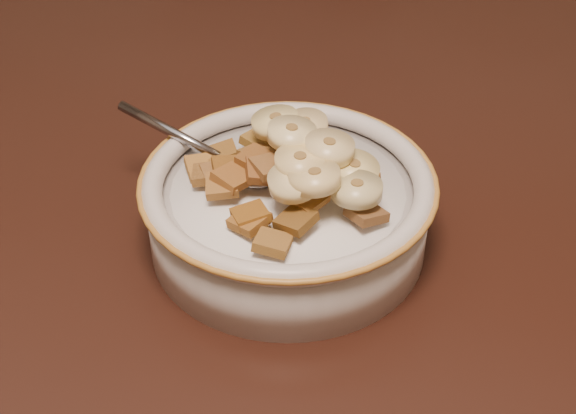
# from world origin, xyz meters

# --- Properties ---
(chair) EXTENTS (0.52, 0.52, 1.03)m
(chair) POSITION_xyz_m (0.06, 0.81, 0.51)
(chair) COLOR #3C2215
(chair) RESTS_ON floor
(cereal_bowl) EXTENTS (0.18, 0.18, 0.04)m
(cereal_bowl) POSITION_xyz_m (0.24, -0.03, 0.77)
(cereal_bowl) COLOR beige
(cereal_bowl) RESTS_ON table
(milk) EXTENTS (0.15, 0.15, 0.00)m
(milk) POSITION_xyz_m (0.24, -0.03, 0.79)
(milk) COLOR white
(milk) RESTS_ON cereal_bowl
(spoon) EXTENTS (0.05, 0.05, 0.01)m
(spoon) POSITION_xyz_m (0.22, -0.02, 0.80)
(spoon) COLOR gray
(spoon) RESTS_ON cereal_bowl
(cereal_square_0) EXTENTS (0.02, 0.02, 0.01)m
(cereal_square_0) POSITION_xyz_m (0.21, -0.05, 0.81)
(cereal_square_0) COLOR brown
(cereal_square_0) RESTS_ON milk
(cereal_square_1) EXTENTS (0.03, 0.03, 0.01)m
(cereal_square_1) POSITION_xyz_m (0.22, 0.01, 0.80)
(cereal_square_1) COLOR olive
(cereal_square_1) RESTS_ON milk
(cereal_square_2) EXTENTS (0.03, 0.03, 0.01)m
(cereal_square_2) POSITION_xyz_m (0.26, -0.07, 0.80)
(cereal_square_2) COLOR brown
(cereal_square_2) RESTS_ON milk
(cereal_square_3) EXTENTS (0.03, 0.03, 0.01)m
(cereal_square_3) POSITION_xyz_m (0.20, -0.03, 0.80)
(cereal_square_3) COLOR brown
(cereal_square_3) RESTS_ON milk
(cereal_square_4) EXTENTS (0.03, 0.03, 0.01)m
(cereal_square_4) POSITION_xyz_m (0.27, 0.00, 0.81)
(cereal_square_4) COLOR brown
(cereal_square_4) RESTS_ON milk
(cereal_square_5) EXTENTS (0.03, 0.03, 0.01)m
(cereal_square_5) POSITION_xyz_m (0.19, -0.02, 0.80)
(cereal_square_5) COLOR #955F2B
(cereal_square_5) RESTS_ON milk
(cereal_square_6) EXTENTS (0.03, 0.03, 0.01)m
(cereal_square_6) POSITION_xyz_m (0.23, -0.04, 0.82)
(cereal_square_6) COLOR brown
(cereal_square_6) RESTS_ON milk
(cereal_square_7) EXTENTS (0.02, 0.02, 0.01)m
(cereal_square_7) POSITION_xyz_m (0.24, -0.09, 0.80)
(cereal_square_7) COLOR olive
(cereal_square_7) RESTS_ON milk
(cereal_square_8) EXTENTS (0.02, 0.02, 0.01)m
(cereal_square_8) POSITION_xyz_m (0.19, -0.03, 0.80)
(cereal_square_8) COLOR olive
(cereal_square_8) RESTS_ON milk
(cereal_square_9) EXTENTS (0.03, 0.03, 0.01)m
(cereal_square_9) POSITION_xyz_m (0.23, -0.08, 0.80)
(cereal_square_9) COLOR #8C5C1B
(cereal_square_9) RESTS_ON milk
(cereal_square_10) EXTENTS (0.03, 0.03, 0.01)m
(cereal_square_10) POSITION_xyz_m (0.23, -0.07, 0.80)
(cereal_square_10) COLOR #8F5917
(cereal_square_10) RESTS_ON milk
(cereal_square_11) EXTENTS (0.03, 0.03, 0.01)m
(cereal_square_11) POSITION_xyz_m (0.30, -0.06, 0.80)
(cereal_square_11) COLOR brown
(cereal_square_11) RESTS_ON milk
(cereal_square_12) EXTENTS (0.03, 0.03, 0.01)m
(cereal_square_12) POSITION_xyz_m (0.22, -0.03, 0.81)
(cereal_square_12) COLOR brown
(cereal_square_12) RESTS_ON milk
(cereal_square_13) EXTENTS (0.03, 0.03, 0.01)m
(cereal_square_13) POSITION_xyz_m (0.23, -0.04, 0.81)
(cereal_square_13) COLOR brown
(cereal_square_13) RESTS_ON milk
(cereal_square_14) EXTENTS (0.03, 0.03, 0.01)m
(cereal_square_14) POSITION_xyz_m (0.26, -0.06, 0.81)
(cereal_square_14) COLOR #8D601F
(cereal_square_14) RESTS_ON milk
(cereal_square_15) EXTENTS (0.03, 0.03, 0.01)m
(cereal_square_15) POSITION_xyz_m (0.22, -0.02, 0.81)
(cereal_square_15) COLOR brown
(cereal_square_15) RESTS_ON milk
(cereal_square_16) EXTENTS (0.03, 0.03, 0.01)m
(cereal_square_16) POSITION_xyz_m (0.25, -0.04, 0.82)
(cereal_square_16) COLOR brown
(cereal_square_16) RESTS_ON milk
(cereal_square_17) EXTENTS (0.02, 0.02, 0.01)m
(cereal_square_17) POSITION_xyz_m (0.29, -0.03, 0.80)
(cereal_square_17) COLOR brown
(cereal_square_17) RESTS_ON milk
(cereal_square_18) EXTENTS (0.03, 0.03, 0.01)m
(cereal_square_18) POSITION_xyz_m (0.21, -0.03, 0.81)
(cereal_square_18) COLOR brown
(cereal_square_18) RESTS_ON milk
(cereal_square_19) EXTENTS (0.03, 0.03, 0.01)m
(cereal_square_19) POSITION_xyz_m (0.20, -0.01, 0.80)
(cereal_square_19) COLOR brown
(cereal_square_19) RESTS_ON milk
(cereal_square_20) EXTENTS (0.03, 0.03, 0.01)m
(cereal_square_20) POSITION_xyz_m (0.21, -0.04, 0.81)
(cereal_square_20) COLOR brown
(cereal_square_20) RESTS_ON milk
(banana_slice_0) EXTENTS (0.04, 0.04, 0.02)m
(banana_slice_0) POSITION_xyz_m (0.29, -0.03, 0.81)
(banana_slice_0) COLOR #FFF195
(banana_slice_0) RESTS_ON milk
(banana_slice_1) EXTENTS (0.04, 0.04, 0.01)m
(banana_slice_1) POSITION_xyz_m (0.25, 0.00, 0.82)
(banana_slice_1) COLOR beige
(banana_slice_1) RESTS_ON milk
(banana_slice_2) EXTENTS (0.04, 0.04, 0.01)m
(banana_slice_2) POSITION_xyz_m (0.26, -0.06, 0.82)
(banana_slice_2) COLOR #F8D97F
(banana_slice_2) RESTS_ON milk
(banana_slice_3) EXTENTS (0.04, 0.04, 0.02)m
(banana_slice_3) POSITION_xyz_m (0.25, -0.06, 0.82)
(banana_slice_3) COLOR #FFE9AB
(banana_slice_3) RESTS_ON milk
(banana_slice_4) EXTENTS (0.04, 0.04, 0.01)m
(banana_slice_4) POSITION_xyz_m (0.25, -0.02, 0.83)
(banana_slice_4) COLOR #FFE79C
(banana_slice_4) RESTS_ON milk
(banana_slice_5) EXTENTS (0.04, 0.04, 0.01)m
(banana_slice_5) POSITION_xyz_m (0.27, -0.03, 0.83)
(banana_slice_5) COLOR beige
(banana_slice_5) RESTS_ON milk
(banana_slice_6) EXTENTS (0.04, 0.04, 0.01)m
(banana_slice_6) POSITION_xyz_m (0.25, -0.04, 0.82)
(banana_slice_6) COLOR #F4CE76
(banana_slice_6) RESTS_ON milk
(banana_slice_7) EXTENTS (0.04, 0.04, 0.01)m
(banana_slice_7) POSITION_xyz_m (0.29, -0.05, 0.81)
(banana_slice_7) COLOR tan
(banana_slice_7) RESTS_ON milk
(banana_slice_8) EXTENTS (0.04, 0.04, 0.02)m
(banana_slice_8) POSITION_xyz_m (0.23, 0.00, 0.82)
(banana_slice_8) COLOR #ECDF80
(banana_slice_8) RESTS_ON milk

